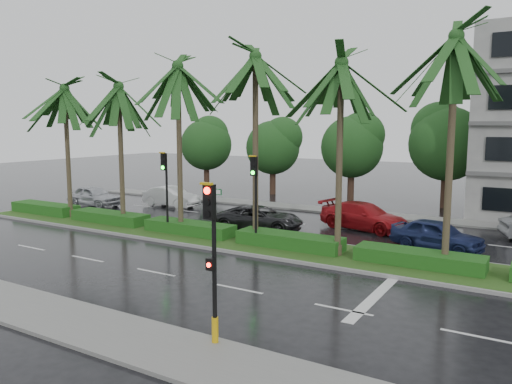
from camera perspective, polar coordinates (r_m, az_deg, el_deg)
The scene contains 17 objects.
ground at distance 24.59m, azimuth -3.52°, elevation -6.25°, with size 120.00×120.00×0.00m, color black.
near_sidewalk at distance 17.49m, azimuth -23.16°, elevation -12.53°, with size 40.00×2.40×0.12m, color slate.
far_sidewalk at distance 34.94m, azimuth 7.63°, elevation -2.02°, with size 40.00×2.00×0.12m, color slate.
median at distance 25.38m, azimuth -2.25°, elevation -5.61°, with size 36.00×4.00×0.15m.
hedge at distance 25.29m, azimuth -2.25°, elevation -4.80°, with size 35.20×1.40×0.60m.
lane_markings at distance 22.70m, azimuth 2.26°, elevation -7.41°, with size 34.00×13.06×0.01m.
palm_row at distance 25.49m, azimuth -4.72°, elevation 12.39°, with size 26.30×4.20×9.94m.
signal_near at distance 13.18m, azimuth -5.03°, elevation -7.38°, with size 0.34×0.45×4.36m.
signal_median_left at distance 26.71m, azimuth -10.32°, elevation 1.30°, with size 0.34×0.42×4.36m.
signal_median_right at distance 23.49m, azimuth -0.14°, elevation 0.55°, with size 0.34×0.42×4.36m.
street_sign at distance 25.12m, azimuth -4.83°, elevation -1.02°, with size 0.95×0.09×2.60m.
bg_trees at distance 39.15m, azimuth 13.16°, elevation 5.59°, with size 32.97×5.27×7.62m.
car_silver at distance 38.34m, azimuth -18.05°, elevation -0.44°, with size 4.35×1.75×1.48m, color silver.
car_white at distance 36.80m, azimuth -9.68°, elevation -0.52°, with size 4.39×1.53×1.45m, color silver.
car_darkgrey at distance 28.17m, azimuth 0.44°, elevation -3.01°, with size 4.90×2.26×1.36m, color black.
car_red at distance 28.99m, azimuth 12.24°, elevation -2.72°, with size 5.25×2.14×1.52m, color #A51217.
car_blue at distance 25.28m, azimuth 19.96°, elevation -4.61°, with size 4.31×1.73×1.47m, color navy.
Camera 1 is at (13.47, -19.70, 5.93)m, focal length 35.00 mm.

